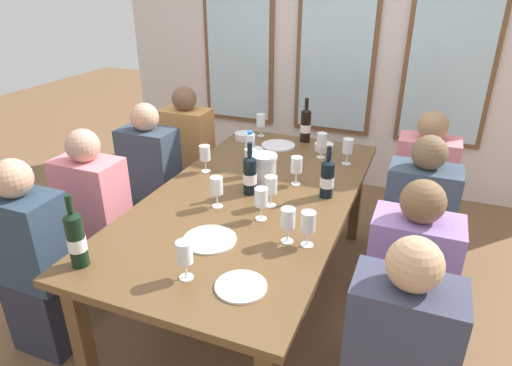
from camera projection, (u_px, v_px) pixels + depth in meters
ground_plane at (253, 298)px, 2.85m from camera, size 12.00×12.00×0.00m
back_wall_with_windows at (338, 28)px, 3.91m from camera, size 4.29×0.10×2.90m
dining_table at (252, 205)px, 2.56m from camera, size 1.09×2.12×0.74m
white_plate_0 at (278, 145)px, 3.25m from camera, size 0.25×0.25×0.01m
white_plate_1 at (241, 286)px, 1.78m from camera, size 0.21×0.21×0.01m
white_plate_2 at (210, 239)px, 2.09m from camera, size 0.25×0.25×0.01m
metal_pitcher at (264, 170)px, 2.61m from camera, size 0.16×0.16×0.19m
wine_bottle_0 at (76, 239)px, 1.87m from camera, size 0.08×0.08×0.34m
wine_bottle_1 at (250, 175)px, 2.50m from camera, size 0.08×0.08×0.31m
wine_bottle_2 at (327, 178)px, 2.46m from camera, size 0.08×0.08×0.30m
wine_bottle_3 at (306, 125)px, 3.28m from camera, size 0.08×0.08×0.33m
tasting_bowl_0 at (244, 136)px, 3.37m from camera, size 0.14×0.14×0.05m
tasting_bowl_1 at (254, 153)px, 3.05m from camera, size 0.13×0.13×0.05m
tasting_bowl_2 at (324, 147)px, 3.16m from camera, size 0.13×0.13×0.05m
water_bottle at (250, 150)px, 2.86m from camera, size 0.06×0.06×0.24m
wine_glass_0 at (308, 222)px, 2.01m from camera, size 0.07×0.07×0.17m
wine_glass_1 at (261, 121)px, 3.40m from camera, size 0.07×0.07×0.17m
wine_glass_2 at (271, 186)px, 2.36m from camera, size 0.07×0.07×0.17m
wine_glass_3 at (185, 254)px, 1.79m from camera, size 0.07×0.07×0.17m
wine_glass_4 at (217, 187)px, 2.35m from camera, size 0.07×0.07×0.17m
wine_glass_5 at (251, 157)px, 2.72m from camera, size 0.07×0.07×0.17m
wine_glass_6 at (297, 166)px, 2.61m from camera, size 0.07×0.07×0.17m
wine_glass_7 at (348, 147)px, 2.89m from camera, size 0.07×0.07×0.17m
wine_glass_8 at (322, 141)px, 3.00m from camera, size 0.07×0.07×0.17m
wine_glass_9 at (288, 219)px, 2.04m from camera, size 0.07×0.07×0.17m
wine_glass_10 at (205, 154)px, 2.78m from camera, size 0.07×0.07×0.17m
wine_glass_11 at (261, 199)px, 2.23m from camera, size 0.07×0.07×0.17m
seated_person_0 at (152, 183)px, 3.17m from camera, size 0.38×0.24×1.11m
seated_person_1 at (415, 231)px, 2.58m from camera, size 0.38×0.24×1.11m
seated_person_2 at (96, 222)px, 2.67m from camera, size 0.38×0.24×1.11m
seated_person_3 at (406, 295)px, 2.07m from camera, size 0.38×0.24×1.11m
seated_person_4 at (188, 158)px, 3.60m from camera, size 0.38×0.24×1.11m
seated_person_5 at (421, 195)px, 3.00m from camera, size 0.38×0.24×1.11m
seated_person_6 at (34, 265)px, 2.28m from camera, size 0.38×0.24×1.11m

